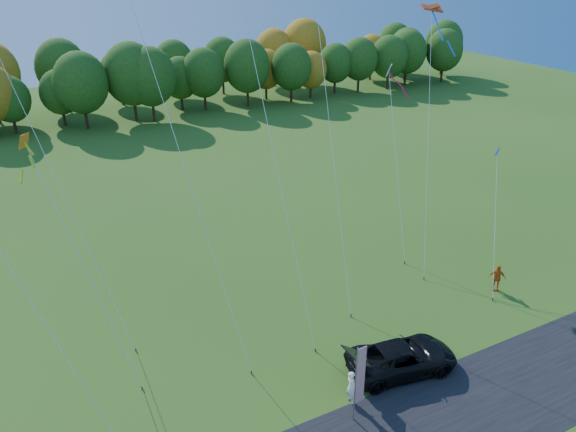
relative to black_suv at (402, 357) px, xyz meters
name	(u,v)px	position (x,y,z in m)	size (l,w,h in m)	color
ground	(344,389)	(-3.36, 0.21, -0.80)	(160.00, 160.00, 0.00)	#2C5516
tree_line	(109,120)	(-3.36, 55.21, -0.80)	(116.00, 12.00, 10.00)	#1E4711
black_suv	(402,357)	(0.00, 0.00, 0.00)	(2.66, 5.77, 1.60)	black
person_tailgate_a	(351,387)	(-3.57, -0.67, 0.10)	(0.66, 0.43, 1.80)	white
person_tailgate_b	(360,365)	(-2.35, 0.42, 0.14)	(0.92, 0.71, 1.89)	gray
person_east	(497,278)	(10.12, 3.25, 0.09)	(1.05, 0.44, 1.79)	orange
feather_flag	(359,375)	(-3.89, -1.66, 1.73)	(0.55, 0.10, 4.13)	#999999
kite_delta_blue	(167,114)	(-8.68, 8.55, 11.84)	(4.91, 11.38, 26.10)	#4C3F33
kite_parafoil_orange	(326,92)	(1.90, 11.23, 11.20)	(4.80, 12.72, 24.24)	#4C3F33
kite_delta_red	(262,94)	(-3.57, 8.69, 12.20)	(2.76, 10.87, 24.89)	#4C3F33
kite_parafoil_rainbow	(428,138)	(9.61, 10.37, 7.39)	(7.06, 8.58, 16.73)	#4C3F33
kite_diamond_yellow	(85,268)	(-13.69, 7.28, 5.29)	(3.43, 5.47, 12.62)	#4C3F33
kite_diamond_green	(44,321)	(-15.93, 5.59, 4.10)	(4.04, 6.90, 10.15)	#4C3F33
kite_diamond_white	(397,164)	(7.86, 11.30, 5.53)	(2.22, 6.02, 13.06)	#4C3F33
kite_diamond_pink	(63,193)	(-13.71, 11.70, 7.51)	(4.45, 8.16, 17.15)	#4C3F33
kite_diamond_blue_low	(495,223)	(10.82, 4.71, 3.18)	(3.99, 5.04, 8.33)	#4C3F33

